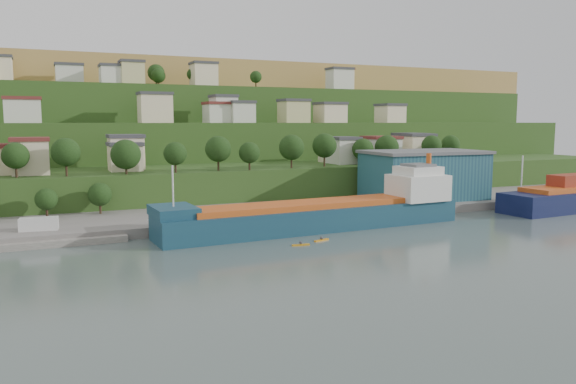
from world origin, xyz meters
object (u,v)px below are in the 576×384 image
cargo_ship_near (325,216)px  caravan (39,226)px  warehouse (424,174)px  kayak_orange (321,239)px

cargo_ship_near → caravan: 56.05m
warehouse → caravan: size_ratio=4.69×
warehouse → caravan: (-93.95, -6.89, -5.65)m
cargo_ship_near → kayak_orange: 12.54m
cargo_ship_near → kayak_orange: cargo_ship_near is taller
cargo_ship_near → caravan: cargo_ship_near is taller
kayak_orange → caravan: bearing=138.9°
cargo_ship_near → warehouse: cargo_ship_near is taller
caravan → kayak_orange: (48.72, -21.80, -2.54)m
warehouse → caravan: 94.37m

